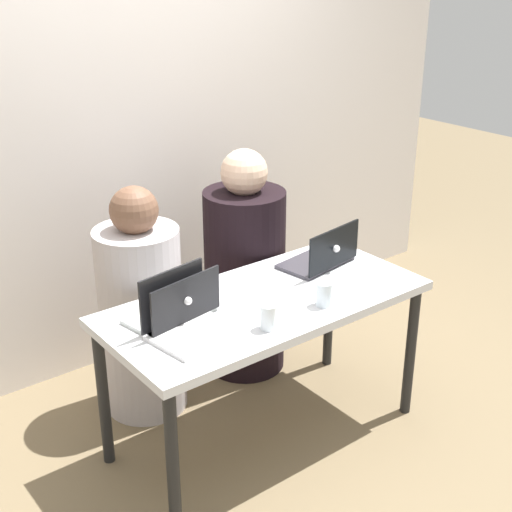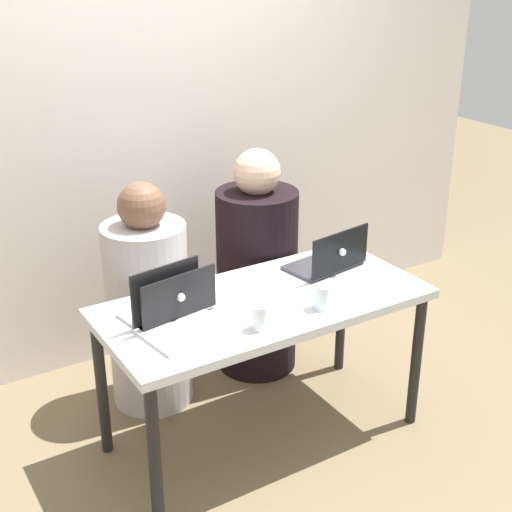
{
  "view_description": "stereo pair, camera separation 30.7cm",
  "coord_description": "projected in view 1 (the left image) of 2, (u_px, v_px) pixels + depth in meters",
  "views": [
    {
      "loc": [
        -1.73,
        -2.16,
        2.12
      ],
      "look_at": [
        0.0,
        0.07,
        0.9
      ],
      "focal_mm": 50.0,
      "sensor_mm": 36.0,
      "label": 1
    },
    {
      "loc": [
        -1.48,
        -2.34,
        2.12
      ],
      "look_at": [
        0.0,
        0.07,
        0.9
      ],
      "focal_mm": 50.0,
      "sensor_mm": 36.0,
      "label": 2
    }
  ],
  "objects": [
    {
      "name": "ground_plane",
      "position": [
        265.0,
        434.0,
        3.38
      ],
      "size": [
        12.0,
        12.0,
        0.0
      ],
      "primitive_type": "plane",
      "color": "#746246"
    },
    {
      "name": "back_wall",
      "position": [
        131.0,
        127.0,
        3.7
      ],
      "size": [
        4.5,
        0.1,
        2.53
      ],
      "primitive_type": "cube",
      "color": "silver",
      "rests_on": "ground"
    },
    {
      "name": "desk",
      "position": [
        265.0,
        314.0,
        3.13
      ],
      "size": [
        1.44,
        0.67,
        0.72
      ],
      "color": "silver",
      "rests_on": "ground"
    },
    {
      "name": "person_on_left",
      "position": [
        141.0,
        314.0,
        3.41
      ],
      "size": [
        0.44,
        0.44,
        1.15
      ],
      "rotation": [
        0.0,
        0.0,
        3.24
      ],
      "color": "#B6ACAC",
      "rests_on": "ground"
    },
    {
      "name": "person_on_right",
      "position": [
        245.0,
        275.0,
        3.75
      ],
      "size": [
        0.44,
        0.44,
        1.22
      ],
      "rotation": [
        0.0,
        0.0,
        3.09
      ],
      "color": "black",
      "rests_on": "ground"
    },
    {
      "name": "laptop_back_left",
      "position": [
        175.0,
        310.0,
        2.91
      ],
      "size": [
        0.39,
        0.27,
        0.21
      ],
      "rotation": [
        0.0,
        0.0,
        3.31
      ],
      "color": "silver",
      "rests_on": "desk"
    },
    {
      "name": "laptop_back_right",
      "position": [
        322.0,
        257.0,
        3.4
      ],
      "size": [
        0.39,
        0.27,
        0.21
      ],
      "rotation": [
        0.0,
        0.0,
        3.29
      ],
      "color": "#36333B",
      "rests_on": "desk"
    },
    {
      "name": "laptop_front_left",
      "position": [
        187.0,
        320.0,
        2.81
      ],
      "size": [
        0.36,
        0.31,
        0.25
      ],
      "rotation": [
        0.0,
        0.0,
        0.15
      ],
      "color": "silver",
      "rests_on": "desk"
    },
    {
      "name": "water_glass_left",
      "position": [
        268.0,
        318.0,
        2.84
      ],
      "size": [
        0.07,
        0.07,
        0.1
      ],
      "color": "white",
      "rests_on": "desk"
    },
    {
      "name": "water_glass_right",
      "position": [
        324.0,
        295.0,
        3.03
      ],
      "size": [
        0.07,
        0.07,
        0.11
      ],
      "color": "silver",
      "rests_on": "desk"
    }
  ]
}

